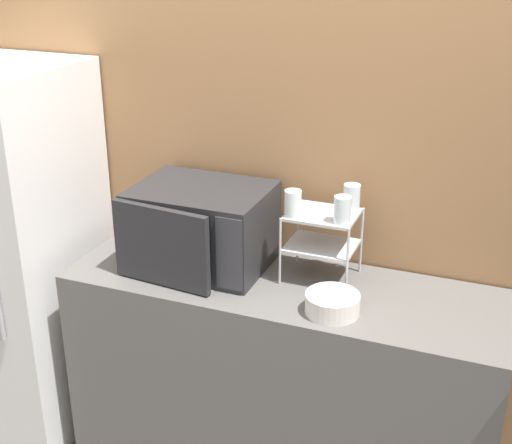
# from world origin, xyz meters

# --- Properties ---
(wall_back) EXTENTS (8.00, 0.06, 2.60)m
(wall_back) POSITION_xyz_m (0.00, 0.61, 1.30)
(wall_back) COLOR #9E7047
(wall_back) RESTS_ON ground_plane
(counter) EXTENTS (1.76, 0.57, 0.93)m
(counter) POSITION_xyz_m (0.00, 0.29, 0.47)
(counter) COLOR #595654
(counter) RESTS_ON ground_plane
(microwave) EXTENTS (0.55, 0.48, 0.34)m
(microwave) POSITION_xyz_m (-0.38, 0.32, 1.10)
(microwave) COLOR #262628
(microwave) RESTS_ON counter
(dish_rack) EXTENTS (0.28, 0.23, 0.28)m
(dish_rack) POSITION_xyz_m (0.12, 0.39, 1.14)
(dish_rack) COLOR #B2B2B7
(dish_rack) RESTS_ON counter
(glass_front_left) EXTENTS (0.07, 0.07, 0.10)m
(glass_front_left) POSITION_xyz_m (0.02, 0.32, 1.27)
(glass_front_left) COLOR silver
(glass_front_left) RESTS_ON dish_rack
(glass_back_right) EXTENTS (0.07, 0.07, 0.10)m
(glass_back_right) POSITION_xyz_m (0.21, 0.47, 1.27)
(glass_back_right) COLOR silver
(glass_back_right) RESTS_ON dish_rack
(glass_front_right) EXTENTS (0.07, 0.07, 0.10)m
(glass_front_right) POSITION_xyz_m (0.21, 0.33, 1.27)
(glass_front_right) COLOR silver
(glass_front_right) RESTS_ON dish_rack
(bowl) EXTENTS (0.20, 0.20, 0.08)m
(bowl) POSITION_xyz_m (0.24, 0.14, 0.97)
(bowl) COLOR silver
(bowl) RESTS_ON counter
(refrigerator) EXTENTS (0.69, 0.68, 1.72)m
(refrigerator) POSITION_xyz_m (-1.31, 0.24, 0.86)
(refrigerator) COLOR white
(refrigerator) RESTS_ON ground_plane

